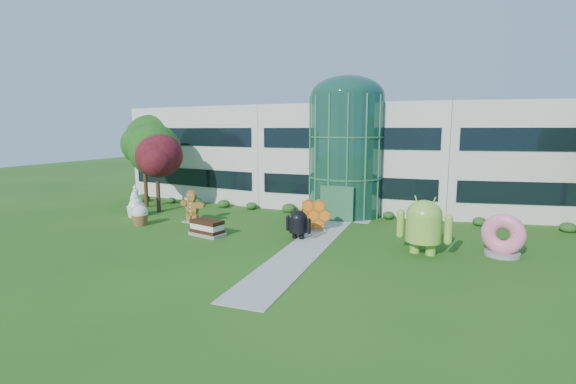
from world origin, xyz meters
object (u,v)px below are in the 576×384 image
at_px(android_green, 424,222).
at_px(android_black, 298,222).
at_px(gingerbread, 192,206).
at_px(donut, 503,235).

relative_size(android_green, android_black, 1.67).
relative_size(android_black, gingerbread, 0.80).
height_order(android_green, gingerbread, android_green).
bearing_deg(gingerbread, android_green, 6.04).
relative_size(donut, gingerbread, 0.89).
bearing_deg(donut, gingerbread, -168.57).
bearing_deg(android_black, android_green, 9.04).
bearing_deg(gingerbread, android_black, 3.29).
height_order(android_green, android_black, android_green).
distance_m(android_green, android_black, 7.89).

